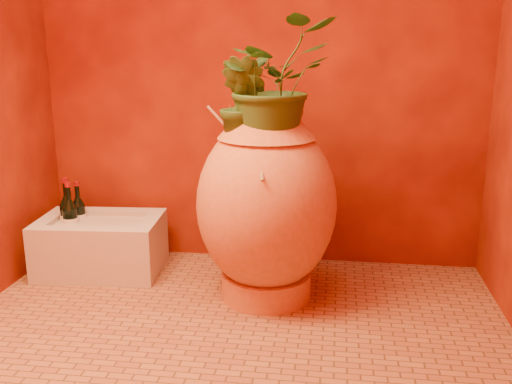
% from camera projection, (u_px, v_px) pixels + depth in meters
% --- Properties ---
extents(floor, '(2.50, 2.50, 0.00)m').
position_uv_depth(floor, '(228.00, 338.00, 2.48)').
color(floor, brown).
rests_on(floor, ground).
extents(wall_back, '(2.50, 0.02, 2.50)m').
position_uv_depth(wall_back, '(260.00, 42.00, 3.12)').
color(wall_back, '#550E04').
rests_on(wall_back, ground).
extents(amphora, '(0.86, 0.86, 0.98)m').
position_uv_depth(amphora, '(266.00, 204.00, 2.78)').
color(amphora, '#C96D38').
rests_on(amphora, floor).
extents(stone_basin, '(0.70, 0.50, 0.31)m').
position_uv_depth(stone_basin, '(101.00, 246.00, 3.19)').
color(stone_basin, '#C0B69F').
rests_on(stone_basin, floor).
extents(wine_bottle_a, '(0.08, 0.08, 0.34)m').
position_uv_depth(wine_bottle_a, '(71.00, 220.00, 3.17)').
color(wine_bottle_a, black).
rests_on(wine_bottle_a, stone_basin).
extents(wine_bottle_b, '(0.08, 0.08, 0.32)m').
position_uv_depth(wine_bottle_b, '(79.00, 216.00, 3.27)').
color(wine_bottle_b, black).
rests_on(wine_bottle_b, stone_basin).
extents(wine_bottle_c, '(0.09, 0.09, 0.35)m').
position_uv_depth(wine_bottle_c, '(68.00, 217.00, 3.21)').
color(wine_bottle_c, black).
rests_on(wine_bottle_c, stone_basin).
extents(wall_tap, '(0.07, 0.14, 0.15)m').
position_uv_depth(wall_tap, '(256.00, 109.00, 3.14)').
color(wall_tap, olive).
rests_on(wall_tap, wall_back).
extents(plant_main, '(0.71, 0.70, 0.59)m').
position_uv_depth(plant_main, '(273.00, 83.00, 2.61)').
color(plant_main, '#2A4E1C').
rests_on(plant_main, amphora).
extents(plant_side, '(0.31, 0.30, 0.44)m').
position_uv_depth(plant_side, '(243.00, 104.00, 2.60)').
color(plant_side, '#2A4E1C').
rests_on(plant_side, amphora).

